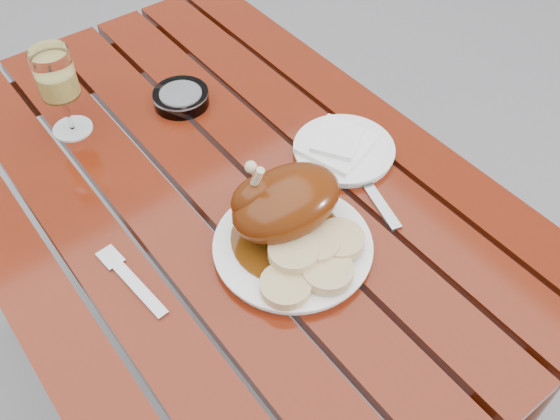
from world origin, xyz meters
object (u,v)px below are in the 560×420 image
object	(u,v)px
table	(230,302)
wine_glass	(61,93)
ashtray	(181,98)
side_plate	(344,150)
dinner_plate	(293,247)

from	to	relation	value
table	wine_glass	bearing A→B (deg)	115.21
table	ashtray	size ratio (longest dim) A/B	10.81
side_plate	dinner_plate	bearing A→B (deg)	-150.63
table	dinner_plate	world-z (taller)	dinner_plate
dinner_plate	ashtray	bearing A→B (deg)	82.89
wine_glass	ashtray	bearing A→B (deg)	-15.85
side_plate	ashtray	xyz separation A→B (m)	(-0.16, 0.31, 0.01)
dinner_plate	ashtray	xyz separation A→B (m)	(0.05, 0.43, 0.01)
table	wine_glass	xyz separation A→B (m)	(-0.14, 0.29, 0.46)
dinner_plate	side_plate	world-z (taller)	dinner_plate
dinner_plate	wine_glass	xyz separation A→B (m)	(-0.16, 0.49, 0.08)
wine_glass	side_plate	bearing A→B (deg)	-44.65
wine_glass	ashtray	xyz separation A→B (m)	(0.21, -0.06, -0.07)
dinner_plate	side_plate	distance (m)	0.25
wine_glass	side_plate	size ratio (longest dim) A/B	0.94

